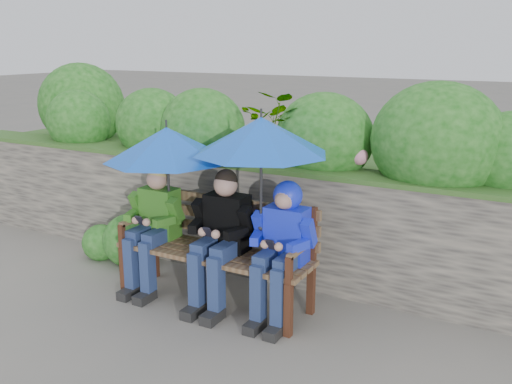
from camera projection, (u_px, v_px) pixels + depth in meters
The scene contains 8 objects.
ground at pixel (250, 310), 4.53m from camera, with size 60.00×60.00×0.00m, color slate.
garden_backdrop at pixel (315, 188), 5.79m from camera, with size 8.00×2.86×1.87m.
park_bench at pixel (218, 243), 4.60m from camera, with size 1.64×0.48×0.86m.
boy_left at pixel (153, 222), 4.79m from camera, with size 0.47×0.55×1.07m.
boy_middle at pixel (221, 233), 4.47m from camera, with size 0.51×0.59×1.11m.
boy_right at pixel (282, 240), 4.23m from camera, with size 0.47×0.58×1.07m.
umbrella_left at pixel (167, 144), 4.60m from camera, with size 1.03×1.03×0.80m.
umbrella_right at pixel (261, 136), 4.12m from camera, with size 1.01×1.01×0.92m.
Camera 1 is at (2.02, -3.61, 2.06)m, focal length 40.00 mm.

